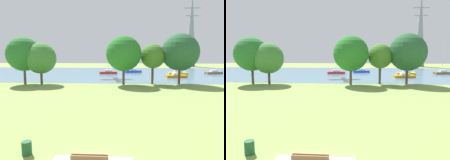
% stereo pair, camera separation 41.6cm
% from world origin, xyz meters
% --- Properties ---
extents(ground_plane, '(160.00, 160.00, 0.00)m').
position_xyz_m(ground_plane, '(0.00, 22.00, 0.00)').
color(ground_plane, '#7F994C').
extents(litter_bin, '(0.56, 0.56, 0.80)m').
position_xyz_m(litter_bin, '(-3.94, 1.75, 0.40)').
color(litter_bin, '#1E512D').
rests_on(litter_bin, ground).
extents(water_surface, '(140.00, 40.00, 0.02)m').
position_xyz_m(water_surface, '(0.00, 50.00, 0.01)').
color(water_surface, slate).
rests_on(water_surface, ground).
extents(sailboat_blue, '(5.01, 2.54, 7.81)m').
position_xyz_m(sailboat_blue, '(4.16, 52.09, 0.47)').
color(sailboat_blue, blue).
rests_on(sailboat_blue, water_surface).
extents(sailboat_yellow, '(4.83, 1.59, 5.91)m').
position_xyz_m(sailboat_yellow, '(15.71, 46.92, 0.45)').
color(sailboat_yellow, yellow).
rests_on(sailboat_yellow, water_surface).
extents(sailboat_orange, '(4.97, 2.22, 6.45)m').
position_xyz_m(sailboat_orange, '(13.67, 40.01, 0.46)').
color(sailboat_orange, orange).
rests_on(sailboat_orange, water_surface).
extents(sailboat_brown, '(5.03, 2.86, 7.75)m').
position_xyz_m(sailboat_brown, '(25.80, 49.19, 0.47)').
color(sailboat_brown, brown).
rests_on(sailboat_brown, water_surface).
extents(sailboat_red, '(4.92, 1.97, 7.18)m').
position_xyz_m(sailboat_red, '(-2.75, 48.16, 0.47)').
color(sailboat_red, red).
rests_on(sailboat_red, water_surface).
extents(tree_east_near, '(6.16, 6.16, 8.60)m').
position_xyz_m(tree_east_near, '(-16.65, 28.22, 5.51)').
color(tree_east_near, brown).
rests_on(tree_east_near, ground).
extents(tree_west_near, '(5.58, 5.58, 7.55)m').
position_xyz_m(tree_west_near, '(-13.53, 28.23, 4.75)').
color(tree_west_near, brown).
rests_on(tree_west_near, ground).
extents(tree_east_far, '(6.33, 6.33, 8.80)m').
position_xyz_m(tree_east_far, '(1.50, 28.50, 5.62)').
color(tree_east_far, brown).
rests_on(tree_east_far, ground).
extents(tree_mid_shore, '(4.48, 4.48, 7.39)m').
position_xyz_m(tree_mid_shore, '(6.84, 29.86, 5.13)').
color(tree_mid_shore, brown).
rests_on(tree_mid_shore, ground).
extents(tree_west_far, '(6.81, 6.81, 9.28)m').
position_xyz_m(tree_west_far, '(11.73, 29.91, 5.87)').
color(tree_west_far, brown).
rests_on(tree_west_far, ground).
extents(electricity_pylon, '(6.40, 4.40, 29.12)m').
position_xyz_m(electricity_pylon, '(28.40, 79.47, 14.57)').
color(electricity_pylon, gray).
rests_on(electricity_pylon, ground).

